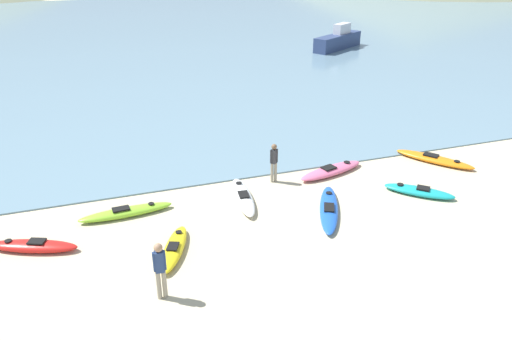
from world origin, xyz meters
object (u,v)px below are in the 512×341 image
moored_boat_0 (338,40)px  kayak_on_sand_0 (126,212)px  kayak_on_sand_2 (419,191)px  kayak_on_sand_4 (33,246)px  person_near_foreground (160,267)px  kayak_on_sand_5 (331,170)px  kayak_on_sand_6 (434,159)px  kayak_on_sand_1 (329,209)px  person_near_waterline (274,160)px  kayak_on_sand_3 (243,197)px  kayak_on_sand_7 (174,248)px

moored_boat_0 → kayak_on_sand_0: bearing=-131.1°
kayak_on_sand_2 → kayak_on_sand_4: kayak_on_sand_4 is taller
kayak_on_sand_2 → person_near_foreground: 10.76m
kayak_on_sand_0 → kayak_on_sand_5: 8.51m
kayak_on_sand_4 → kayak_on_sand_2: bearing=-3.1°
kayak_on_sand_4 → kayak_on_sand_0: bearing=22.9°
kayak_on_sand_2 → kayak_on_sand_6: size_ratio=0.75×
person_near_foreground → moored_boat_0: moored_boat_0 is taller
kayak_on_sand_1 → person_near_waterline: 3.23m
kayak_on_sand_3 → person_near_foreground: 6.03m
kayak_on_sand_4 → moored_boat_0: size_ratio=0.51×
kayak_on_sand_3 → kayak_on_sand_4: kayak_on_sand_4 is taller
person_near_waterline → moored_boat_0: size_ratio=0.29×
kayak_on_sand_3 → kayak_on_sand_0: bearing=176.6°
kayak_on_sand_1 → person_near_foreground: (-6.43, -2.77, 0.86)m
person_near_foreground → person_near_waterline: (5.43, 5.74, -0.06)m
kayak_on_sand_0 → kayak_on_sand_7: size_ratio=1.26×
kayak_on_sand_3 → kayak_on_sand_4: bearing=-172.1°
kayak_on_sand_3 → kayak_on_sand_4: size_ratio=1.09×
kayak_on_sand_0 → kayak_on_sand_6: size_ratio=1.03×
moored_boat_0 → person_near_foreground: bearing=-125.2°
kayak_on_sand_6 → kayak_on_sand_5: bearing=175.4°
person_near_waterline → kayak_on_sand_3: bearing=-146.1°
kayak_on_sand_0 → person_near_foreground: (0.50, -4.87, 0.85)m
moored_boat_0 → kayak_on_sand_5: bearing=-118.0°
kayak_on_sand_7 → person_near_foreground: size_ratio=1.51×
kayak_on_sand_3 → kayak_on_sand_7: kayak_on_sand_3 is taller
kayak_on_sand_1 → kayak_on_sand_7: 5.79m
person_near_foreground → person_near_waterline: bearing=46.5°
kayak_on_sand_5 → kayak_on_sand_6: kayak_on_sand_5 is taller
kayak_on_sand_0 → person_near_foreground: person_near_foreground is taller
kayak_on_sand_0 → person_near_waterline: size_ratio=2.03×
kayak_on_sand_0 → kayak_on_sand_1: bearing=-16.9°
kayak_on_sand_5 → kayak_on_sand_1: bearing=-118.2°
kayak_on_sand_6 → kayak_on_sand_7: (-12.12, -3.21, 0.01)m
kayak_on_sand_1 → kayak_on_sand_5: kayak_on_sand_5 is taller
kayak_on_sand_4 → kayak_on_sand_6: bearing=5.7°
kayak_on_sand_2 → kayak_on_sand_3: (-6.56, 1.75, 0.01)m
kayak_on_sand_2 → kayak_on_sand_3: size_ratio=0.78×
kayak_on_sand_1 → kayak_on_sand_2: bearing=1.5°
kayak_on_sand_7 → person_near_waterline: size_ratio=1.62×
kayak_on_sand_5 → person_near_waterline: person_near_waterline is taller
kayak_on_sand_6 → kayak_on_sand_1: bearing=-158.8°
kayak_on_sand_1 → person_near_waterline: (-1.00, 2.97, 0.80)m
person_near_foreground → moored_boat_0: bearing=54.8°
kayak_on_sand_3 → person_near_waterline: (1.66, 1.12, 0.78)m
person_near_waterline → moored_boat_0: moored_boat_0 is taller
person_near_waterline → kayak_on_sand_6: bearing=-3.8°
kayak_on_sand_4 → person_near_waterline: bearing=13.4°
kayak_on_sand_4 → person_near_waterline: size_ratio=1.76×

